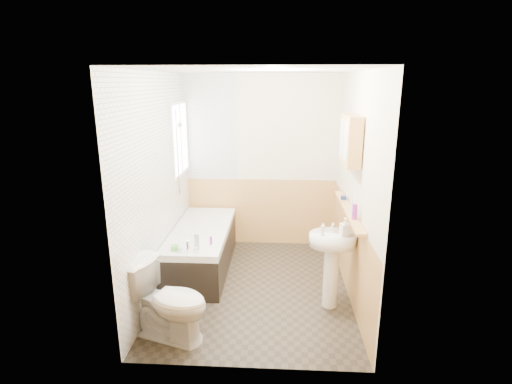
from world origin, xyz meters
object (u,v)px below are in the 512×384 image
bathtub (202,248)px  toilet (169,301)px  pine_shelf (348,210)px  medicine_cabinet (350,140)px  sink (332,255)px

bathtub → toilet: toilet is taller
pine_shelf → medicine_cabinet: (-0.03, -0.00, 0.78)m
sink → medicine_cabinet: bearing=73.9°
toilet → medicine_cabinet: medicine_cabinet is taller
bathtub → pine_shelf: pine_shelf is taller
toilet → bathtub: bearing=16.8°
bathtub → medicine_cabinet: (1.74, -0.53, 1.50)m
bathtub → toilet: (-0.03, -1.47, 0.09)m
bathtub → pine_shelf: bearing=-16.5°
bathtub → sink: bearing=-27.8°
sink → pine_shelf: 0.55m
bathtub → sink: 1.80m
bathtub → pine_shelf: (1.77, -0.52, 0.72)m
sink → medicine_cabinet: 1.24m
toilet → pine_shelf: 2.13m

